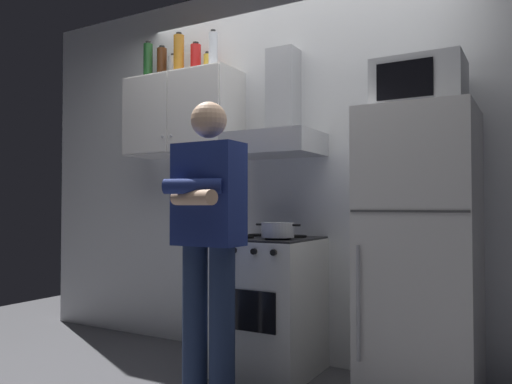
{
  "coord_description": "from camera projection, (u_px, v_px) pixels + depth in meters",
  "views": [
    {
      "loc": [
        1.47,
        -2.6,
        1.07
      ],
      "look_at": [
        0.0,
        0.0,
        1.15
      ],
      "focal_mm": 35.01,
      "sensor_mm": 36.0,
      "label": 1
    }
  ],
  "objects": [
    {
      "name": "range_hood",
      "position": [
        277.0,
        127.0,
        3.35
      ],
      "size": [
        0.6,
        0.44,
        0.75
      ],
      "color": "#B7BABF"
    },
    {
      "name": "refrigerator",
      "position": [
        420.0,
        254.0,
        2.75
      ],
      "size": [
        0.6,
        0.62,
        1.6
      ],
      "color": "white",
      "rests_on": "ground_plane"
    },
    {
      "name": "bottle_vodka_clear",
      "position": [
        213.0,
        51.0,
        3.62
      ],
      "size": [
        0.07,
        0.07,
        0.3
      ],
      "color": "silver",
      "rests_on": "upper_cabinet"
    },
    {
      "name": "stove_oven",
      "position": [
        268.0,
        304.0,
        3.21
      ],
      "size": [
        0.6,
        0.62,
        0.87
      ],
      "color": "white",
      "rests_on": "ground_plane"
    },
    {
      "name": "microwave",
      "position": [
        419.0,
        86.0,
        2.79
      ],
      "size": [
        0.48,
        0.37,
        0.28
      ],
      "color": "#B7BABF",
      "rests_on": "refrigerator"
    },
    {
      "name": "bottle_soda_red",
      "position": [
        196.0,
        60.0,
        3.75
      ],
      "size": [
        0.08,
        0.08,
        0.25
      ],
      "color": "red",
      "rests_on": "upper_cabinet"
    },
    {
      "name": "bottle_rum_dark",
      "position": [
        162.0,
        64.0,
        3.91
      ],
      "size": [
        0.08,
        0.08,
        0.27
      ],
      "color": "#47230F",
      "rests_on": "upper_cabinet"
    },
    {
      "name": "bottle_canister_steel",
      "position": [
        174.0,
        67.0,
        3.85
      ],
      "size": [
        0.08,
        0.08,
        0.19
      ],
      "color": "#B2B5BA",
      "rests_on": "upper_cabinet"
    },
    {
      "name": "person_standing",
      "position": [
        208.0,
        236.0,
        2.72
      ],
      "size": [
        0.38,
        0.33,
        1.64
      ],
      "color": "navy",
      "rests_on": "ground_plane"
    },
    {
      "name": "bottle_spice_jar",
      "position": [
        207.0,
        63.0,
        3.69
      ],
      "size": [
        0.06,
        0.06,
        0.16
      ],
      "color": "gold",
      "rests_on": "upper_cabinet"
    },
    {
      "name": "back_wall_tiled",
      "position": [
        298.0,
        166.0,
        3.52
      ],
      "size": [
        4.8,
        0.1,
        2.7
      ],
      "primitive_type": "cube",
      "color": "white",
      "rests_on": "ground_plane"
    },
    {
      "name": "upper_cabinet",
      "position": [
        182.0,
        115.0,
        3.75
      ],
      "size": [
        0.9,
        0.37,
        0.6
      ],
      "color": "white"
    },
    {
      "name": "bottle_wine_green",
      "position": [
        148.0,
        62.0,
        3.92
      ],
      "size": [
        0.07,
        0.07,
        0.31
      ],
      "color": "#19471E",
      "rests_on": "upper_cabinet"
    },
    {
      "name": "cooking_pot",
      "position": [
        278.0,
        230.0,
        3.06
      ],
      "size": [
        0.3,
        0.2,
        0.09
      ],
      "color": "#B7BABF",
      "rests_on": "stove_oven"
    },
    {
      "name": "bottle_liquor_amber",
      "position": [
        179.0,
        55.0,
        3.75
      ],
      "size": [
        0.08,
        0.08,
        0.32
      ],
      "color": "#B7721E",
      "rests_on": "upper_cabinet"
    }
  ]
}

